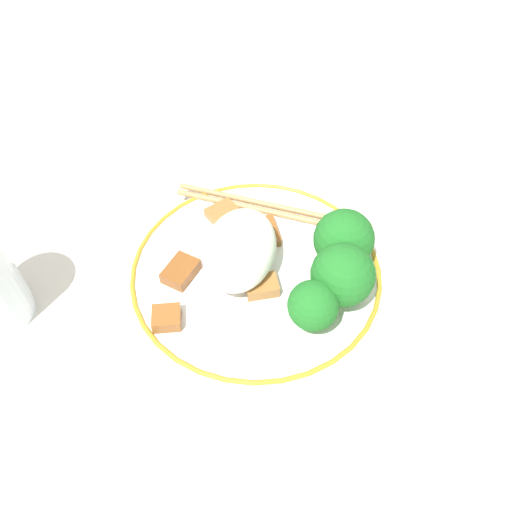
{
  "coord_description": "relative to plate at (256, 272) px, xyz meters",
  "views": [
    {
      "loc": [
        0.3,
        0.06,
        0.4
      ],
      "look_at": [
        0.0,
        0.0,
        0.03
      ],
      "focal_mm": 35.0,
      "sensor_mm": 36.0,
      "label": 1
    }
  ],
  "objects": [
    {
      "name": "meat_near_back",
      "position": [
        0.02,
        0.01,
        0.01
      ],
      "size": [
        0.03,
        0.04,
        0.01
      ],
      "color": "#9E6633",
      "rests_on": "plate"
    },
    {
      "name": "meat_near_right",
      "position": [
        0.02,
        -0.07,
        0.01
      ],
      "size": [
        0.04,
        0.03,
        0.01
      ],
      "color": "brown",
      "rests_on": "plate"
    },
    {
      "name": "broccoli_back_center",
      "position": [
        0.02,
        0.08,
        0.04
      ],
      "size": [
        0.06,
        0.06,
        0.07
      ],
      "color": "#72AD4C",
      "rests_on": "plate"
    },
    {
      "name": "broccoli_back_left",
      "position": [
        0.05,
        0.06,
        0.03
      ],
      "size": [
        0.04,
        0.04,
        0.05
      ],
      "color": "#72AD4C",
      "rests_on": "plate"
    },
    {
      "name": "ground_plane",
      "position": [
        0.0,
        0.0,
        -0.01
      ],
      "size": [
        3.0,
        3.0,
        0.0
      ],
      "primitive_type": "plane",
      "color": "silver"
    },
    {
      "name": "meat_on_rice_edge",
      "position": [
        -0.06,
        -0.05,
        0.01
      ],
      "size": [
        0.04,
        0.04,
        0.01
      ],
      "color": "#9E6633",
      "rests_on": "plate"
    },
    {
      "name": "broccoli_back_right",
      "position": [
        -0.02,
        0.08,
        0.04
      ],
      "size": [
        0.06,
        0.06,
        0.06
      ],
      "color": "#72AD4C",
      "rests_on": "plate"
    },
    {
      "name": "rice_mound",
      "position": [
        -0.0,
        -0.02,
        0.03
      ],
      "size": [
        0.1,
        0.07,
        0.05
      ],
      "color": "white",
      "rests_on": "plate"
    },
    {
      "name": "meat_near_front",
      "position": [
        -0.05,
        0.0,
        0.01
      ],
      "size": [
        0.04,
        0.04,
        0.01
      ],
      "color": "brown",
      "rests_on": "plate"
    },
    {
      "name": "meat_near_left",
      "position": [
        0.08,
        -0.07,
        0.01
      ],
      "size": [
        0.03,
        0.03,
        0.01
      ],
      "color": "brown",
      "rests_on": "plate"
    },
    {
      "name": "plate",
      "position": [
        0.0,
        0.0,
        0.0
      ],
      "size": [
        0.25,
        0.25,
        0.02
      ],
      "color": "white",
      "rests_on": "ground_plane"
    },
    {
      "name": "chopsticks",
      "position": [
        -0.08,
        -0.0,
        0.01
      ],
      "size": [
        0.04,
        0.22,
        0.01
      ],
      "color": "#AD8451",
      "rests_on": "plate"
    }
  ]
}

